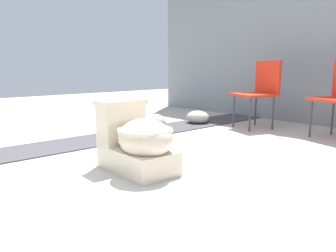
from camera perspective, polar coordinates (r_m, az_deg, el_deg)
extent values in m
plane|color=#B7B2A8|center=(2.36, -6.33, -8.43)|extent=(14.00, 14.00, 0.00)
cube|color=#423F44|center=(3.57, -10.58, -2.09)|extent=(0.56, 8.00, 0.01)
cube|color=beige|center=(2.42, -5.33, -5.84)|extent=(0.61, 0.35, 0.17)
ellipsoid|color=beige|center=(2.30, -3.98, -2.16)|extent=(0.45, 0.37, 0.28)
cylinder|color=beige|center=(2.29, -3.99, -0.79)|extent=(0.40, 0.40, 0.03)
cube|color=beige|center=(2.54, -8.14, 0.29)|extent=(0.19, 0.34, 0.30)
cube|color=beige|center=(2.52, -8.23, 4.05)|extent=(0.21, 0.37, 0.04)
cylinder|color=silver|center=(2.56, -6.73, 4.72)|extent=(0.02, 0.02, 0.01)
cube|color=red|center=(4.19, 14.70, 5.28)|extent=(0.56, 0.56, 0.03)
cube|color=red|center=(4.31, 16.99, 8.16)|extent=(0.43, 0.18, 0.40)
cylinder|color=#38383D|center=(3.98, 14.08, 1.91)|extent=(0.02, 0.02, 0.40)
cylinder|color=#38383D|center=(4.25, 11.36, 2.53)|extent=(0.02, 0.02, 0.40)
cylinder|color=#38383D|center=(4.19, 17.82, 2.13)|extent=(0.02, 0.02, 0.40)
cylinder|color=#38383D|center=(4.45, 15.00, 2.71)|extent=(0.02, 0.02, 0.40)
cylinder|color=#38383D|center=(3.87, 23.63, 1.14)|extent=(0.02, 0.02, 0.40)
cylinder|color=#38383D|center=(4.13, 26.74, 1.42)|extent=(0.02, 0.02, 0.40)
ellipsoid|color=#ADA899|center=(4.46, 5.19, 1.55)|extent=(0.38, 0.38, 0.18)
ellipsoid|color=#ADA899|center=(3.97, -2.33, 0.68)|extent=(0.36, 0.34, 0.20)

